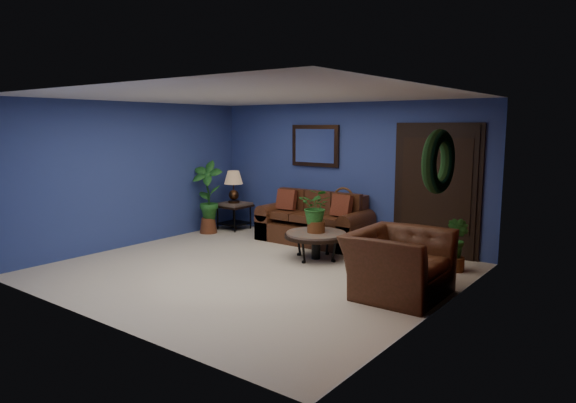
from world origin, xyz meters
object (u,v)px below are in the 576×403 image
Objects in this scene: sofa at (316,226)px; table_lamp at (234,183)px; side_chair at (340,213)px; armchair at (399,264)px; end_table at (234,209)px; coffee_table at (316,236)px.

table_lamp is at bearing -179.22° from sofa.
side_chair reaches higher than armchair.
end_table is 2.48m from side_chair.
side_chair is (2.47, 0.08, 0.16)m from end_table.
sofa is 3.44× the size of end_table.
side_chair is 0.83× the size of armchair.
side_chair reaches higher than end_table.
end_table is 4.79m from armchair.
end_table is (-2.65, 0.94, 0.04)m from coffee_table.
sofa is 2.00× the size of side_chair.
sofa is at bearing 0.78° from end_table.
table_lamp is 2.50m from side_chair.
armchair is (4.45, -1.78, -0.55)m from table_lamp.
coffee_table is at bearing 64.11° from armchair.
armchair is at bearing -24.87° from coffee_table.
side_chair is at bearing 1.74° from end_table.
side_chair is (2.47, 0.08, -0.37)m from table_lamp.
armchair is at bearing -21.77° from end_table.
coffee_table is 0.81× the size of armchair.
coffee_table is (0.66, -0.97, 0.07)m from sofa.
sofa is 1.99m from end_table.
table_lamp is at bearing -45.00° from end_table.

